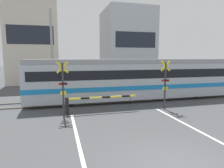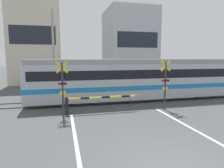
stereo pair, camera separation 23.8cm
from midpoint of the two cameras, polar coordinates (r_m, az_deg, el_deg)
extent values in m
cube|color=#6B6051|center=(14.75, -0.81, -5.34)|extent=(50.00, 0.10, 0.08)
cube|color=#6B6051|center=(16.12, -1.98, -4.23)|extent=(50.00, 0.10, 0.08)
cube|color=white|center=(7.05, -8.43, -20.76)|extent=(0.14, 10.65, 0.01)
cube|color=white|center=(9.23, 28.91, -14.58)|extent=(0.14, 10.65, 0.01)
cube|color=#ADB7C1|center=(15.89, 7.21, 1.03)|extent=(16.40, 2.68, 2.62)
cube|color=gray|center=(15.79, 7.30, 6.41)|extent=(16.24, 2.36, 0.36)
cube|color=#197AC6|center=(15.94, 7.18, -0.38)|extent=(16.42, 2.73, 0.32)
cube|color=black|center=(15.83, 7.24, 3.15)|extent=(15.74, 2.72, 0.64)
cube|color=black|center=(14.97, -23.54, 2.33)|extent=(0.03, 1.88, 0.80)
cylinder|color=black|center=(14.32, -11.18, -4.48)|extent=(0.76, 0.12, 0.76)
cylinder|color=black|center=(15.73, -11.44, -3.41)|extent=(0.76, 0.12, 0.76)
cylinder|color=black|center=(17.92, 23.36, -2.54)|extent=(0.76, 0.12, 0.76)
cylinder|color=black|center=(19.06, 20.76, -1.83)|extent=(0.76, 0.12, 0.76)
cube|color=black|center=(12.15, -12.27, -6.08)|extent=(0.20, 0.20, 1.01)
cube|color=yellow|center=(12.30, -2.24, -3.82)|extent=(4.30, 0.09, 0.09)
cube|color=black|center=(12.13, -7.23, -4.03)|extent=(0.52, 0.10, 0.10)
cube|color=black|center=(12.34, -1.26, -3.77)|extent=(0.52, 0.10, 0.10)
cube|color=black|center=(12.68, 4.44, -3.48)|extent=(0.52, 0.10, 0.10)
cylinder|color=black|center=(12.86, 5.70, -5.20)|extent=(0.02, 0.02, 0.73)
cube|color=black|center=(18.72, 5.67, -1.15)|extent=(0.20, 0.20, 1.01)
cube|color=yellow|center=(18.06, -0.75, -0.14)|extent=(4.30, 0.09, 0.09)
cube|color=black|center=(18.33, 2.52, -0.03)|extent=(0.52, 0.10, 0.10)
cube|color=black|center=(18.01, -1.41, -0.16)|extent=(0.52, 0.10, 0.10)
cube|color=black|center=(17.78, -5.47, -0.30)|extent=(0.52, 0.10, 0.10)
cylinder|color=black|center=(17.80, -6.41, -1.63)|extent=(0.02, 0.02, 0.73)
cylinder|color=#333333|center=(11.50, -13.34, -1.70)|extent=(0.11, 0.11, 3.05)
cube|color=yellow|center=(11.37, -13.53, 4.69)|extent=(0.68, 0.04, 0.68)
cube|color=yellow|center=(11.37, -13.53, 4.69)|extent=(0.68, 0.04, 0.68)
cube|color=black|center=(11.45, -13.39, 0.11)|extent=(0.44, 0.12, 0.12)
cylinder|color=red|center=(11.38, -14.24, 0.04)|extent=(0.15, 0.03, 0.15)
cylinder|color=#4C0C0C|center=(11.38, -12.53, 0.09)|extent=(0.15, 0.03, 0.15)
cube|color=yellow|center=(11.51, -13.31, -2.46)|extent=(0.32, 0.03, 0.20)
cylinder|color=#333333|center=(13.18, 15.43, -0.60)|extent=(0.11, 0.11, 3.05)
cube|color=yellow|center=(13.07, 15.63, 4.97)|extent=(0.68, 0.04, 0.68)
cube|color=yellow|center=(13.07, 15.63, 4.97)|extent=(0.68, 0.04, 0.68)
cube|color=black|center=(13.14, 15.49, 0.98)|extent=(0.44, 0.12, 0.12)
cylinder|color=red|center=(12.99, 15.00, 0.93)|extent=(0.15, 0.03, 0.15)
cylinder|color=#4C0C0C|center=(13.16, 16.30, 0.96)|extent=(0.15, 0.03, 0.15)
cube|color=yellow|center=(13.19, 15.45, -1.27)|extent=(0.32, 0.03, 0.20)
cylinder|color=#33384C|center=(21.58, -1.81, -0.17)|extent=(0.13, 0.13, 0.85)
cylinder|color=#33384C|center=(21.61, -1.44, -0.16)|extent=(0.13, 0.13, 0.85)
cube|color=navy|center=(21.51, -1.63, 1.84)|extent=(0.38, 0.22, 0.67)
sphere|color=#997056|center=(21.47, -1.64, 3.05)|extent=(0.23, 0.23, 0.23)
cube|color=beige|center=(29.37, -20.44, 11.16)|extent=(6.13, 7.60, 10.81)
cube|color=#1E232D|center=(25.64, -21.45, 12.92)|extent=(5.15, 0.03, 2.16)
cube|color=#B2B7BC|center=(30.84, 5.00, 10.95)|extent=(6.75, 7.60, 10.32)
cube|color=#1E232D|center=(27.31, 7.67, 12.44)|extent=(5.67, 0.03, 2.06)
cylinder|color=gray|center=(19.94, -16.05, 8.90)|extent=(0.22, 0.22, 7.79)
camera|label=1|loc=(0.12, -89.48, 0.07)|focal=32.00mm
camera|label=2|loc=(0.12, 90.52, -0.07)|focal=32.00mm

